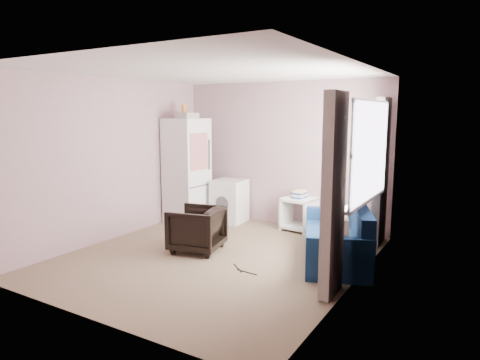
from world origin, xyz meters
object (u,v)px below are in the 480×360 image
Objects in this scene: fridge at (187,170)px; washing_machine at (229,200)px; armchair at (197,227)px; side_table at (299,211)px; sofa at (339,240)px.

washing_machine is (0.66, 0.39, -0.55)m from fridge.
armchair is at bearing -43.60° from fridge.
fridge is at bearing -165.05° from side_table.
washing_machine is at bearing 34.95° from fridge.
washing_machine is 1.13× the size of side_table.
washing_machine reaches higher than armchair.
sofa reaches higher than armchair.
fridge is 3.17m from sofa.
armchair is 1.03× the size of side_table.
washing_machine is at bearing -176.30° from armchair.
washing_machine is at bearing 135.03° from sofa.
sofa is at bearing -7.39° from fridge.
side_table is (1.97, 0.53, -0.63)m from fridge.
washing_machine reaches higher than sofa.
armchair is 0.33× the size of fridge.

